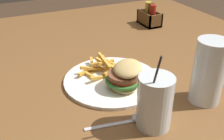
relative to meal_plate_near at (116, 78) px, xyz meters
The scene contains 6 objects.
dining_table 0.20m from the meal_plate_near, 116.20° to the left, with size 1.53×1.24×0.73m.
meal_plate_near is the anchor object (origin of this frame).
beer_glass 0.27m from the meal_plate_near, 46.36° to the left, with size 0.09×0.09×0.18m.
juice_glass 0.21m from the meal_plate_near, ahead, with size 0.09×0.09×0.21m.
spoon 0.18m from the meal_plate_near, ahead, with size 0.06×0.18×0.02m.
condiment_caddy 0.58m from the meal_plate_near, 137.53° to the left, with size 0.12×0.07×0.11m.
Camera 1 is at (0.70, -0.46, 1.17)m, focal length 42.00 mm.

